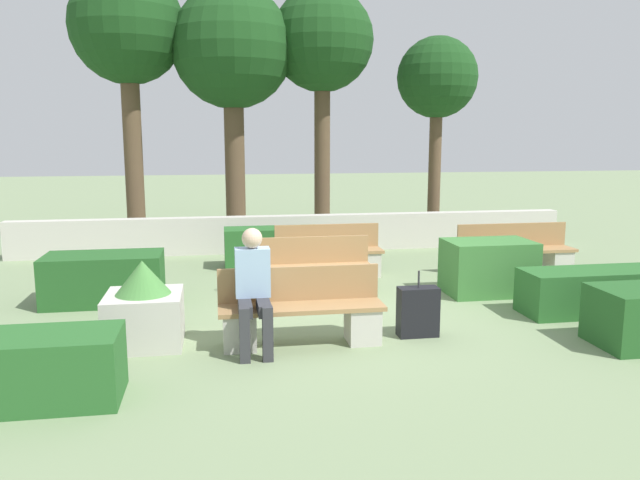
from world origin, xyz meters
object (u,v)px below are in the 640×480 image
at_px(bench_left_side, 310,274).
at_px(bench_back, 329,257).
at_px(tree_center_right, 322,44).
at_px(suitcase, 418,312).
at_px(planter_corner_left, 144,309).
at_px(person_seated_man, 253,284).
at_px(tree_leftmost, 127,32).
at_px(bench_front, 301,316).
at_px(bench_right_side, 516,255).
at_px(tree_rightmost, 437,81).
at_px(tree_center_left, 232,52).

bearing_deg(bench_left_side, bench_back, 63.68).
xyz_separation_m(bench_back, tree_center_right, (0.56, 3.95, 3.99)).
xyz_separation_m(suitcase, tree_center_right, (0.09, 7.22, 4.02)).
bearing_deg(bench_left_side, planter_corner_left, -143.96).
height_order(bench_left_side, person_seated_man, person_seated_man).
distance_m(tree_leftmost, tree_center_right, 4.15).
bearing_deg(bench_back, suitcase, -93.21).
bearing_deg(tree_leftmost, bench_front, -70.17).
xyz_separation_m(bench_front, bench_right_side, (4.07, 2.91, 0.00)).
bearing_deg(tree_rightmost, tree_center_right, 172.59).
relative_size(bench_left_side, suitcase, 2.34).
bearing_deg(tree_center_left, tree_rightmost, -3.94).
height_order(bench_front, bench_back, same).
bearing_deg(bench_front, suitcase, 2.27).
relative_size(person_seated_man, tree_leftmost, 0.23).
height_order(tree_center_left, tree_rightmost, tree_center_left).
bearing_deg(tree_center_right, planter_corner_left, -114.82).
xyz_separation_m(bench_left_side, tree_leftmost, (-3.07, 5.30, 4.16)).
xyz_separation_m(bench_right_side, suitcase, (-2.68, -2.85, -0.04)).
relative_size(bench_back, tree_center_left, 0.32).
bearing_deg(tree_center_left, tree_center_right, 0.62).
bearing_deg(bench_front, tree_center_left, 93.79).
height_order(bench_left_side, suitcase, bench_left_side).
bearing_deg(person_seated_man, tree_rightmost, 57.09).
relative_size(bench_back, planter_corner_left, 1.84).
height_order(bench_front, planter_corner_left, planter_corner_left).
height_order(suitcase, tree_center_right, tree_center_right).
bearing_deg(tree_leftmost, bench_right_side, -33.53).
relative_size(bench_right_side, tree_leftmost, 0.34).
distance_m(bench_right_side, planter_corner_left, 6.40).
bearing_deg(bench_left_side, bench_right_side, 9.05).
xyz_separation_m(tree_leftmost, tree_rightmost, (6.70, -0.43, -0.95)).
xyz_separation_m(planter_corner_left, tree_center_right, (3.24, 7.00, 3.89)).
distance_m(bench_back, tree_center_left, 5.64).
relative_size(bench_right_side, bench_back, 1.10).
relative_size(bench_left_side, planter_corner_left, 1.90).
height_order(bench_back, planter_corner_left, planter_corner_left).
distance_m(bench_left_side, tree_rightmost, 6.87).
distance_m(bench_front, bench_left_side, 2.11).
height_order(planter_corner_left, tree_leftmost, tree_leftmost).
bearing_deg(suitcase, bench_back, 98.15).
distance_m(bench_right_side, tree_center_left, 7.34).
distance_m(person_seated_man, tree_center_right, 8.47).
distance_m(bench_front, person_seated_man, 0.70).
xyz_separation_m(bench_front, suitcase, (1.39, 0.06, -0.04)).
relative_size(bench_left_side, tree_rightmost, 0.41).
distance_m(bench_back, tree_leftmost, 6.82).
bearing_deg(tree_center_right, bench_back, -98.06).
bearing_deg(planter_corner_left, tree_center_left, 79.67).
relative_size(planter_corner_left, tree_center_left, 0.18).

